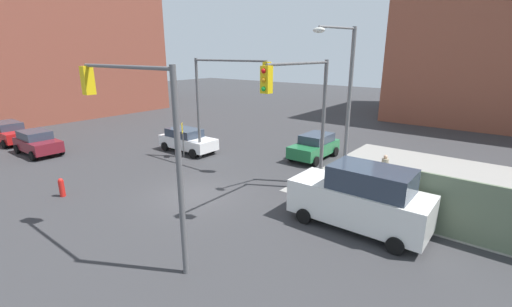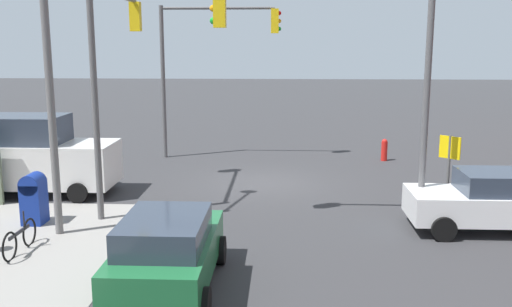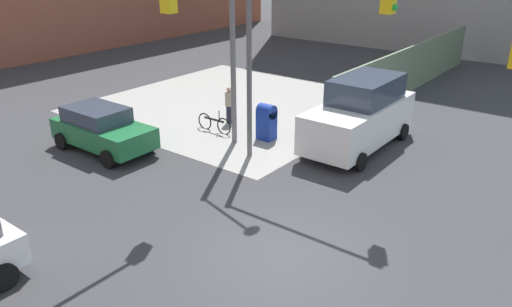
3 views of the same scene
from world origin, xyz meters
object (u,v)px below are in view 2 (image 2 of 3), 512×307
object	(u,v)px
traffic_signal_nw_corner	(343,54)
hatchback_green	(168,251)
hatchback_white	(496,200)
traffic_signal_se_corner	(208,51)
fire_hydrant	(384,149)
mailbox_blue	(34,197)
traffic_signal_ne_corner	(113,54)
van_white_delivery	(30,156)
bicycle_leaning_on_fence	(20,239)
street_lamp_corner	(57,53)

from	to	relation	value
traffic_signal_nw_corner	hatchback_green	size ratio (longest dim) A/B	1.60
traffic_signal_nw_corner	hatchback_white	xyz separation A→B (m)	(-4.12, 0.49, -3.81)
traffic_signal_se_corner	fire_hydrant	world-z (taller)	traffic_signal_se_corner
traffic_signal_nw_corner	mailbox_blue	world-z (taller)	traffic_signal_nw_corner
traffic_signal_se_corner	mailbox_blue	distance (m)	10.88
traffic_signal_ne_corner	van_white_delivery	world-z (taller)	traffic_signal_ne_corner
traffic_signal_se_corner	traffic_signal_ne_corner	size ratio (longest dim) A/B	1.00
fire_hydrant	hatchback_green	distance (m)	14.88
traffic_signal_nw_corner	traffic_signal_se_corner	xyz separation A→B (m)	(4.79, -9.00, -0.04)
bicycle_leaning_on_fence	traffic_signal_se_corner	bearing A→B (deg)	-104.62
fire_hydrant	bicycle_leaning_on_fence	xyz separation A→B (m)	(10.60, 11.40, -0.14)
traffic_signal_nw_corner	traffic_signal_ne_corner	size ratio (longest dim) A/B	1.00
mailbox_blue	bicycle_leaning_on_fence	world-z (taller)	mailbox_blue
hatchback_green	bicycle_leaning_on_fence	distance (m)	4.45
fire_hydrant	mailbox_blue	bearing A→B (deg)	39.40
traffic_signal_se_corner	mailbox_blue	xyz separation A→B (m)	(3.65, 9.50, -3.85)
traffic_signal_se_corner	fire_hydrant	bearing A→B (deg)	177.72
traffic_signal_nw_corner	mailbox_blue	xyz separation A→B (m)	(8.44, 0.50, -3.89)
traffic_signal_nw_corner	mailbox_blue	size ratio (longest dim) A/B	4.55
traffic_signal_se_corner	hatchback_green	distance (m)	14.16
traffic_signal_ne_corner	street_lamp_corner	size ratio (longest dim) A/B	0.81
hatchback_white	hatchback_green	bearing A→B (deg)	27.35
fire_hydrant	van_white_delivery	world-z (taller)	van_white_delivery
traffic_signal_se_corner	fire_hydrant	xyz separation A→B (m)	(-7.55, 0.30, -4.13)
traffic_signal_se_corner	traffic_signal_nw_corner	bearing A→B (deg)	118.02
traffic_signal_ne_corner	bicycle_leaning_on_fence	distance (m)	6.38
fire_hydrant	hatchback_green	size ratio (longest dim) A/B	0.23
mailbox_blue	bicycle_leaning_on_fence	distance (m)	2.32
traffic_signal_se_corner	hatchback_green	world-z (taller)	traffic_signal_se_corner
traffic_signal_ne_corner	van_white_delivery	distance (m)	4.68
street_lamp_corner	hatchback_white	xyz separation A→B (m)	(-11.46, -0.45, -3.86)
fire_hydrant	traffic_signal_ne_corner	bearing A→B (deg)	35.49
street_lamp_corner	mailbox_blue	world-z (taller)	street_lamp_corner
traffic_signal_nw_corner	bicycle_leaning_on_fence	size ratio (longest dim) A/B	3.71
traffic_signal_nw_corner	street_lamp_corner	size ratio (longest dim) A/B	0.81
hatchback_white	hatchback_green	size ratio (longest dim) A/B	1.08
traffic_signal_se_corner	bicycle_leaning_on_fence	bearing A→B (deg)	75.38
bicycle_leaning_on_fence	mailbox_blue	bearing A→B (deg)	-74.72
street_lamp_corner	van_white_delivery	distance (m)	5.63
traffic_signal_ne_corner	bicycle_leaning_on_fence	world-z (taller)	traffic_signal_ne_corner
traffic_signal_ne_corner	hatchback_green	size ratio (longest dim) A/B	1.60
street_lamp_corner	bicycle_leaning_on_fence	bearing A→B (deg)	74.13
van_white_delivery	mailbox_blue	bearing A→B (deg)	115.10
traffic_signal_nw_corner	bicycle_leaning_on_fence	bearing A→B (deg)	18.98
traffic_signal_se_corner	street_lamp_corner	size ratio (longest dim) A/B	0.81
mailbox_blue	hatchback_green	xyz separation A→B (m)	(-4.58, 4.12, 0.08)
traffic_signal_nw_corner	van_white_delivery	xyz separation A→B (m)	(9.94, -2.70, -3.37)
fire_hydrant	van_white_delivery	bearing A→B (deg)	25.29
traffic_signal_nw_corner	traffic_signal_se_corner	distance (m)	10.20
traffic_signal_se_corner	traffic_signal_ne_corner	distance (m)	7.34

